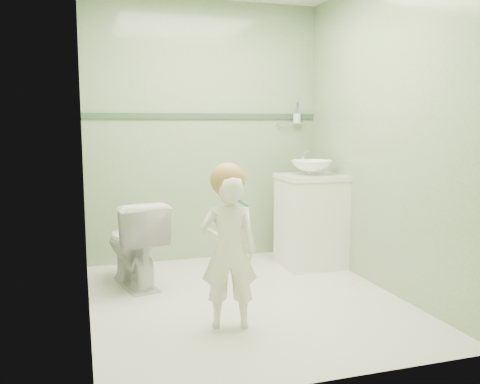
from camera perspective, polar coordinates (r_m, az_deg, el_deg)
name	(u,v)px	position (r m, az deg, el deg)	size (l,w,h in m)	color
ground	(246,300)	(3.83, 0.68, -11.93)	(2.50, 2.50, 0.00)	white
room_shell	(246,135)	(3.61, 0.71, 6.31)	(2.50, 2.54, 2.40)	#82A474
trim_stripe	(205,116)	(4.80, -3.92, 8.44)	(2.20, 0.02, 0.05)	#315237
vanity	(311,222)	(4.66, 7.88, -3.35)	(0.52, 0.50, 0.80)	white
counter	(312,177)	(4.60, 7.98, 1.67)	(0.54, 0.52, 0.04)	white
basin	(312,168)	(4.59, 8.00, 2.72)	(0.37, 0.37, 0.13)	white
faucet	(303,157)	(4.75, 7.06, 3.87)	(0.03, 0.13, 0.18)	silver
cup_holder	(296,118)	(5.03, 6.27, 8.16)	(0.26, 0.07, 0.21)	silver
toilet	(134,243)	(4.15, -11.71, -5.58)	(0.39, 0.68, 0.69)	white
toddler	(229,252)	(3.22, -1.25, -6.70)	(0.35, 0.23, 0.97)	white
hair_cap	(228,180)	(3.16, -1.40, 1.36)	(0.22, 0.22, 0.22)	#AC7943
teal_toothbrush	(242,203)	(3.04, 0.25, -1.21)	(0.11, 0.14, 0.08)	#03948A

